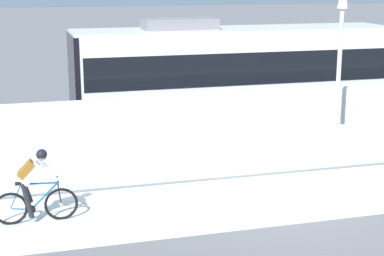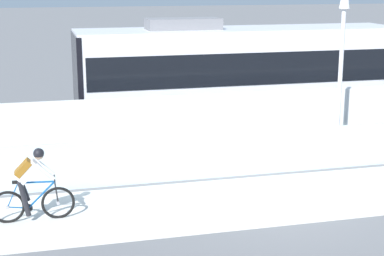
{
  "view_description": "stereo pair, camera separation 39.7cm",
  "coord_description": "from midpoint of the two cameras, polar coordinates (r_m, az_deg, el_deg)",
  "views": [
    {
      "loc": [
        -5.76,
        -12.74,
        5.09
      ],
      "look_at": [
        -1.5,
        2.35,
        1.25
      ],
      "focal_mm": 57.53,
      "sensor_mm": 36.0,
      "label": 1
    },
    {
      "loc": [
        -5.37,
        -12.84,
        5.09
      ],
      "look_at": [
        -1.5,
        2.35,
        1.25
      ],
      "focal_mm": 57.53,
      "sensor_mm": 36.0,
      "label": 2
    }
  ],
  "objects": [
    {
      "name": "tram",
      "position": [
        21.06,
        3.52,
        5.01
      ],
      "size": [
        11.06,
        2.54,
        3.81
      ],
      "color": "silver",
      "rests_on": "ground"
    },
    {
      "name": "glass_parapet",
      "position": [
        16.29,
        4.85,
        -2.3
      ],
      "size": [
        32.0,
        0.05,
        1.19
      ],
      "primitive_type": "cube",
      "color": "silver",
      "rests_on": "ground"
    },
    {
      "name": "tram_rail_near",
      "position": [
        20.37,
        0.6,
        -0.69
      ],
      "size": [
        32.0,
        0.08,
        0.01
      ],
      "primitive_type": "cube",
      "color": "#595654",
      "rests_on": "ground"
    },
    {
      "name": "ground_plane",
      "position": [
        14.85,
        7.32,
        -6.4
      ],
      "size": [
        200.0,
        200.0,
        0.0
      ],
      "primitive_type": "plane",
      "color": "slate"
    },
    {
      "name": "cyclist_on_bike",
      "position": [
        13.49,
        -15.22,
        -5.29
      ],
      "size": [
        1.77,
        0.58,
        1.61
      ],
      "color": "black",
      "rests_on": "ground"
    },
    {
      "name": "concrete_barrier_wall",
      "position": [
        17.85,
        2.85,
        0.27
      ],
      "size": [
        32.0,
        0.36,
        1.86
      ],
      "primitive_type": "cube",
      "color": "silver",
      "rests_on": "ground"
    },
    {
      "name": "lamp_post_antenna",
      "position": [
        17.12,
        12.93,
        7.39
      ],
      "size": [
        0.28,
        0.28,
        5.2
      ],
      "color": "gray",
      "rests_on": "ground"
    },
    {
      "name": "bike_path_deck",
      "position": [
        14.85,
        7.32,
        -6.38
      ],
      "size": [
        32.0,
        3.2,
        0.01
      ],
      "primitive_type": "cube",
      "color": "silver",
      "rests_on": "ground"
    },
    {
      "name": "tram_rail_far",
      "position": [
        21.71,
        -0.47,
        0.22
      ],
      "size": [
        32.0,
        0.08,
        0.01
      ],
      "primitive_type": "cube",
      "color": "#595654",
      "rests_on": "ground"
    }
  ]
}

